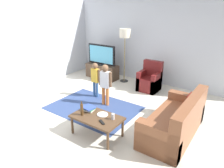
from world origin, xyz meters
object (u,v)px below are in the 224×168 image
at_px(armchair, 150,81).
at_px(plate, 103,114).
at_px(child_near_tv, 95,77).
at_px(bottle, 82,109).
at_px(coffee_table, 97,119).
at_px(tv, 101,55).
at_px(couch, 177,122).
at_px(book_stack, 89,108).
at_px(tv_stand, 102,71).
at_px(tv_remote, 102,122).
at_px(child_center, 105,81).
at_px(soda_can, 113,117).
at_px(floor_lamp, 125,36).

height_order(armchair, plate, armchair).
xyz_separation_m(child_near_tv, plate, (1.27, -1.32, -0.17)).
bearing_deg(bottle, coffee_table, 23.20).
bearing_deg(child_near_tv, coffee_table, -49.82).
bearing_deg(plate, tv, 128.07).
relative_size(couch, book_stack, 6.68).
bearing_deg(couch, child_near_tv, 168.36).
distance_m(tv_stand, plate, 3.46).
distance_m(tv, plate, 3.47).
relative_size(tv_stand, coffee_table, 1.20).
bearing_deg(tv_remote, child_center, 152.86).
distance_m(armchair, tv_remote, 2.96).
relative_size(book_stack, plate, 1.22).
xyz_separation_m(tv, coffee_table, (2.07, -2.83, -0.48)).
bearing_deg(child_center, tv_stand, 129.91).
relative_size(child_near_tv, soda_can, 8.34).
bearing_deg(plate, child_center, 124.37).
relative_size(book_stack, soda_can, 2.24).
bearing_deg(floor_lamp, book_stack, -72.23).
xyz_separation_m(couch, child_center, (-2.00, 0.26, 0.37)).
height_order(tv_stand, tv, tv).
bearing_deg(bottle, soda_can, 20.14).
relative_size(armchair, soda_can, 7.50).
bearing_deg(child_near_tv, tv_stand, 121.22).
bearing_deg(book_stack, bottle, -84.38).
bearing_deg(plate, coffee_table, -112.73).
relative_size(tv, child_near_tv, 1.10).
xyz_separation_m(couch, coffee_table, (-1.32, -0.92, 0.08)).
distance_m(tv, child_center, 2.16).
distance_m(tv_stand, bottle, 3.48).
bearing_deg(book_stack, tv_remote, -23.39).
xyz_separation_m(tv_remote, plate, (-0.17, 0.24, -0.00)).
distance_m(tv, book_stack, 3.27).
bearing_deg(child_center, tv_remote, -55.46).
bearing_deg(child_center, coffee_table, -60.23).
bearing_deg(book_stack, coffee_table, -19.31).
distance_m(tv_stand, tv, 0.60).
bearing_deg(tv, tv_remote, -52.15).
bearing_deg(armchair, coffee_table, -86.47).
bearing_deg(book_stack, floor_lamp, 107.77).
xyz_separation_m(coffee_table, bottle, (-0.28, -0.12, 0.17)).
relative_size(child_center, soda_can, 9.18).
bearing_deg(coffee_table, child_near_tv, 130.18).
bearing_deg(soda_can, floor_lamp, 118.12).
relative_size(floor_lamp, coffee_table, 1.78).
bearing_deg(floor_lamp, tv_stand, -169.75).
distance_m(child_near_tv, book_stack, 1.62).
xyz_separation_m(coffee_table, tv_remote, (0.22, -0.12, 0.06)).
bearing_deg(bottle, floor_lamp, 106.93).
bearing_deg(soda_can, plate, 175.76).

